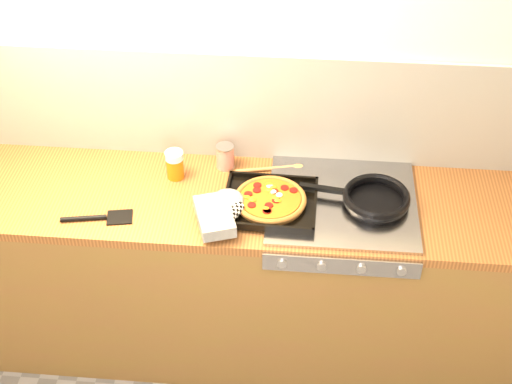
# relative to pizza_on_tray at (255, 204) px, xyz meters

# --- Properties ---
(room_shell) EXTENTS (3.20, 3.20, 3.20)m
(room_shell) POSITION_rel_pizza_on_tray_xyz_m (-0.10, 0.37, 0.21)
(room_shell) COLOR white
(room_shell) RESTS_ON ground
(counter_run) EXTENTS (3.20, 0.62, 0.90)m
(counter_run) POSITION_rel_pizza_on_tray_xyz_m (-0.10, 0.08, -0.49)
(counter_run) COLOR brown
(counter_run) RESTS_ON ground
(stovetop) EXTENTS (0.60, 0.56, 0.02)m
(stovetop) POSITION_rel_pizza_on_tray_xyz_m (0.35, 0.08, -0.04)
(stovetop) COLOR #9D9EA3
(stovetop) RESTS_ON counter_run
(pizza_on_tray) EXTENTS (0.50, 0.42, 0.06)m
(pizza_on_tray) POSITION_rel_pizza_on_tray_xyz_m (0.00, 0.00, 0.00)
(pizza_on_tray) COLOR black
(pizza_on_tray) RESTS_ON stovetop
(frying_pan) EXTENTS (0.47, 0.31, 0.04)m
(frying_pan) POSITION_rel_pizza_on_tray_xyz_m (0.48, 0.08, -0.00)
(frying_pan) COLOR black
(frying_pan) RESTS_ON stovetop
(tomato_can) EXTENTS (0.09, 0.09, 0.11)m
(tomato_can) POSITION_rel_pizza_on_tray_xyz_m (-0.15, 0.28, 0.01)
(tomato_can) COLOR #A2140D
(tomato_can) RESTS_ON counter_run
(juice_glass) EXTENTS (0.08, 0.08, 0.13)m
(juice_glass) POSITION_rel_pizza_on_tray_xyz_m (-0.36, 0.19, 0.02)
(juice_glass) COLOR orange
(juice_glass) RESTS_ON counter_run
(wooden_spoon) EXTENTS (0.30, 0.09, 0.02)m
(wooden_spoon) POSITION_rel_pizza_on_tray_xyz_m (0.07, 0.28, -0.03)
(wooden_spoon) COLOR #A57646
(wooden_spoon) RESTS_ON counter_run
(black_spatula) EXTENTS (0.29, 0.10, 0.02)m
(black_spatula) POSITION_rel_pizza_on_tray_xyz_m (-0.61, -0.10, -0.03)
(black_spatula) COLOR black
(black_spatula) RESTS_ON counter_run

